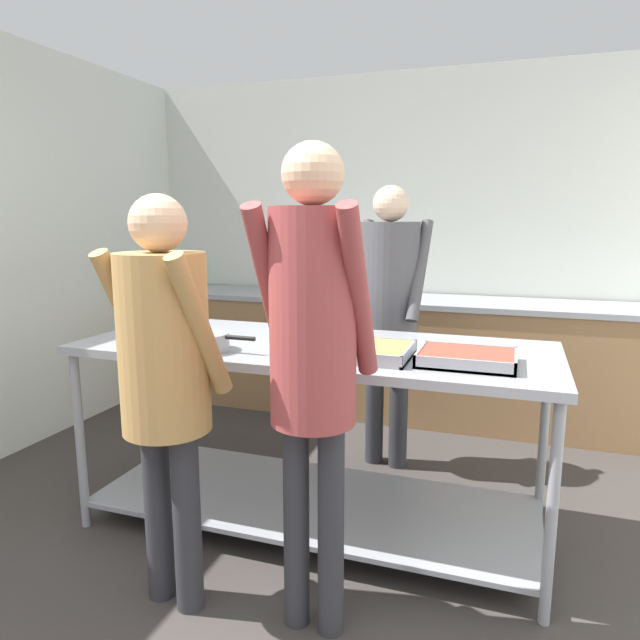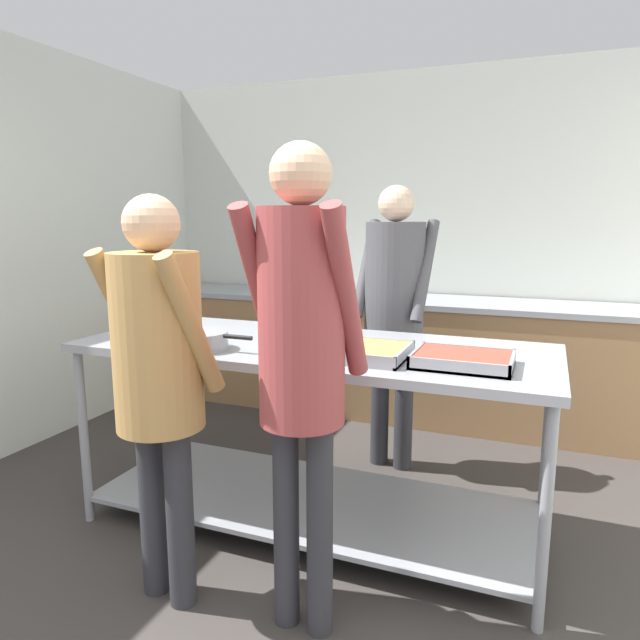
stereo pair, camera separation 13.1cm
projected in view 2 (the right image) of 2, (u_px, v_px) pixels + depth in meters
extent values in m
cube|color=silver|center=(406.00, 243.00, 4.63)|extent=(4.32, 0.06, 2.65)
cube|color=silver|center=(26.00, 248.00, 3.76)|extent=(0.06, 3.73, 2.65)
cube|color=olive|center=(392.00, 358.00, 4.45)|extent=(4.16, 0.62, 0.88)
cube|color=gray|center=(393.00, 300.00, 4.37)|extent=(4.16, 0.65, 0.04)
cube|color=black|center=(339.00, 296.00, 4.53)|extent=(0.45, 0.42, 0.02)
cube|color=gray|center=(312.00, 348.00, 2.72)|extent=(2.25, 0.88, 0.04)
cube|color=gray|center=(313.00, 501.00, 2.86)|extent=(2.17, 0.80, 0.02)
cylinder|color=gray|center=(84.00, 437.00, 2.84)|extent=(0.04, 0.04, 0.89)
cylinder|color=gray|center=(545.00, 521.00, 2.06)|extent=(0.04, 0.04, 0.89)
cylinder|color=gray|center=(178.00, 393.00, 3.56)|extent=(0.04, 0.04, 0.89)
cylinder|color=gray|center=(547.00, 443.00, 2.77)|extent=(0.04, 0.04, 0.89)
cylinder|color=white|center=(169.00, 332.00, 2.96)|extent=(0.27, 0.27, 0.01)
cylinder|color=white|center=(169.00, 330.00, 2.96)|extent=(0.26, 0.26, 0.01)
cylinder|color=white|center=(169.00, 328.00, 2.96)|extent=(0.26, 0.26, 0.01)
cylinder|color=white|center=(169.00, 326.00, 2.96)|extent=(0.26, 0.26, 0.01)
cylinder|color=white|center=(169.00, 323.00, 2.96)|extent=(0.26, 0.26, 0.01)
cylinder|color=gray|center=(201.00, 341.00, 2.61)|extent=(0.24, 0.24, 0.08)
cylinder|color=#B7472D|center=(201.00, 333.00, 2.60)|extent=(0.21, 0.21, 0.01)
cylinder|color=black|center=(238.00, 337.00, 2.53)|extent=(0.14, 0.02, 0.02)
cylinder|color=silver|center=(297.00, 336.00, 2.74)|extent=(0.25, 0.25, 0.07)
sphere|color=#2D702D|center=(309.00, 327.00, 2.72)|extent=(0.06, 0.06, 0.06)
sphere|color=#2D702D|center=(299.00, 325.00, 2.75)|extent=(0.08, 0.08, 0.08)
sphere|color=#2D702D|center=(291.00, 325.00, 2.77)|extent=(0.08, 0.08, 0.08)
sphere|color=#2D702D|center=(283.00, 327.00, 2.72)|extent=(0.07, 0.07, 0.07)
sphere|color=#2D702D|center=(298.00, 328.00, 2.69)|extent=(0.07, 0.07, 0.07)
cube|color=gray|center=(359.00, 356.00, 2.47)|extent=(0.41, 0.34, 0.01)
cube|color=gold|center=(359.00, 350.00, 2.46)|extent=(0.39, 0.31, 0.04)
cube|color=gray|center=(346.00, 359.00, 2.31)|extent=(0.41, 0.01, 0.05)
cube|color=gray|center=(370.00, 343.00, 2.61)|extent=(0.41, 0.01, 0.05)
cube|color=gray|center=(316.00, 347.00, 2.54)|extent=(0.01, 0.34, 0.05)
cube|color=gray|center=(404.00, 355.00, 2.39)|extent=(0.01, 0.34, 0.05)
cube|color=gray|center=(463.00, 364.00, 2.32)|extent=(0.39, 0.30, 0.01)
cube|color=#B23D2D|center=(463.00, 358.00, 2.31)|extent=(0.37, 0.28, 0.04)
cube|color=gray|center=(457.00, 368.00, 2.18)|extent=(0.39, 0.01, 0.05)
cube|color=gray|center=(468.00, 352.00, 2.45)|extent=(0.39, 0.01, 0.05)
cube|color=gray|center=(416.00, 355.00, 2.38)|extent=(0.01, 0.30, 0.05)
cube|color=gray|center=(512.00, 364.00, 2.25)|extent=(0.01, 0.30, 0.05)
cylinder|color=#2D2D33|center=(286.00, 523.00, 2.12)|extent=(0.10, 0.10, 0.81)
cylinder|color=#2D2D33|center=(320.00, 531.00, 2.07)|extent=(0.10, 0.10, 0.81)
cylinder|color=#993D3D|center=(260.00, 290.00, 2.00)|extent=(0.08, 0.33, 0.61)
cylinder|color=#993D3D|center=(346.00, 294.00, 1.88)|extent=(0.08, 0.33, 0.61)
cylinder|color=#993D3D|center=(302.00, 317.00, 1.95)|extent=(0.30, 0.30, 0.75)
sphere|color=tan|center=(301.00, 174.00, 1.87)|extent=(0.21, 0.21, 0.21)
cylinder|color=#2D2D33|center=(153.00, 508.00, 2.31)|extent=(0.11, 0.11, 0.73)
cylinder|color=#2D2D33|center=(180.00, 518.00, 2.23)|extent=(0.11, 0.11, 0.73)
cylinder|color=tan|center=(124.00, 317.00, 2.22)|extent=(0.12, 0.31, 0.55)
cylinder|color=tan|center=(191.00, 326.00, 2.04)|extent=(0.12, 0.31, 0.55)
cylinder|color=tan|center=(157.00, 342.00, 2.15)|extent=(0.34, 0.34, 0.67)
sphere|color=tan|center=(151.00, 223.00, 2.07)|extent=(0.21, 0.21, 0.21)
cylinder|color=#2D2D33|center=(404.00, 407.00, 3.47)|extent=(0.11, 0.11, 0.78)
cylinder|color=#2D2D33|center=(380.00, 403.00, 3.54)|extent=(0.11, 0.11, 0.78)
cylinder|color=#4C4C51|center=(425.00, 271.00, 3.27)|extent=(0.11, 0.33, 0.58)
cylinder|color=#4C4C51|center=(366.00, 268.00, 3.45)|extent=(0.11, 0.33, 0.58)
cylinder|color=#4C4C51|center=(395.00, 284.00, 3.37)|extent=(0.35, 0.35, 0.72)
sphere|color=beige|center=(396.00, 203.00, 3.29)|extent=(0.21, 0.21, 0.21)
cylinder|color=brown|center=(397.00, 289.00, 4.27)|extent=(0.06, 0.06, 0.16)
cone|color=brown|center=(397.00, 274.00, 4.25)|extent=(0.06, 0.06, 0.06)
cylinder|color=black|center=(397.00, 269.00, 4.24)|extent=(0.03, 0.03, 0.02)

